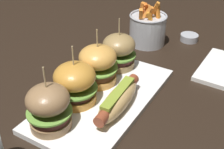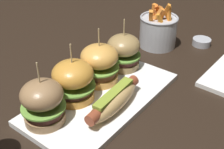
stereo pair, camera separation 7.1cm
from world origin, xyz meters
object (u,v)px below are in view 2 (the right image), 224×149
Objects in this scene: slider_far_right at (124,51)px; fries_bucket at (158,30)px; slider_far_left at (43,102)px; slider_center_left at (73,80)px; platter_main at (102,98)px; slider_center_right at (100,63)px; sauce_ramekin at (202,42)px; hot_dog at (114,100)px.

slider_far_right reaches higher than fries_bucket.
slider_far_left reaches higher than slider_center_left.
slider_center_right is (0.05, 0.05, 0.06)m from platter_main.
slider_center_left is 0.09m from slider_center_right.
slider_far_left reaches higher than platter_main.
sauce_ramekin is (0.42, -0.07, 0.00)m from platter_main.
slider_center_right reaches higher than slider_far_right.
platter_main is at bearing -172.57° from fries_bucket.
slider_far_left is at bearing 169.02° from sauce_ramekin.
slider_far_left is 0.47m from fries_bucket.
slider_far_right is at bearing -2.40° from slider_center_left.
sauce_ramekin is at bearing -52.00° from fries_bucket.
slider_far_left is 0.19m from slider_center_right.
slider_center_left reaches higher than platter_main.
slider_center_right is at bearing -0.30° from slider_center_left.
fries_bucket is at bearing 0.45° from slider_far_left.
platter_main is 2.14× the size of hot_dog.
slider_far_left reaches higher than fries_bucket.
sauce_ramekin is at bearing -2.33° from hot_dog.
fries_bucket is at bearing 1.41° from slider_far_right.
slider_center_right is 0.99× the size of fries_bucket.
platter_main is 0.34m from fries_bucket.
slider_center_right reaches higher than fries_bucket.
slider_far_right is 0.96× the size of fries_bucket.
slider_far_right is at bearing 29.21° from hot_dog.
sauce_ramekin reaches higher than platter_main.
hot_dog is 0.44m from sauce_ramekin.
slider_center_right reaches higher than slider_center_left.
slider_far_left reaches higher than slider_far_right.
fries_bucket is at bearing 128.00° from sauce_ramekin.
slider_center_left is at bearing 179.54° from fries_bucket.
platter_main is 0.09m from slider_center_right.
sauce_ramekin is (0.37, -0.12, -0.05)m from slider_center_right.
fries_bucket is at bearing -0.46° from slider_center_left.
slider_far_left is 1.03× the size of slider_far_right.
platter_main is 0.06m from hot_dog.
slider_far_right is at bearing -178.59° from fries_bucket.
slider_center_left is 0.48m from sauce_ramekin.
sauce_ramekin is (0.28, -0.11, -0.05)m from slider_far_right.
sauce_ramekin is at bearing -13.96° from slider_center_left.
fries_bucket is (0.33, 0.04, 0.04)m from platter_main.
slider_center_right is (0.09, -0.00, 0.00)m from slider_center_left.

